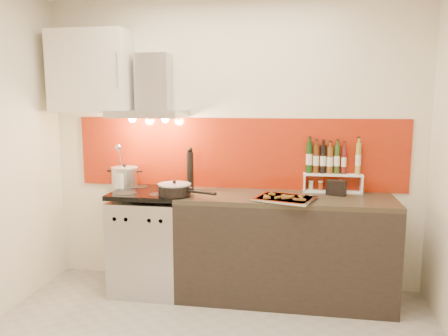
% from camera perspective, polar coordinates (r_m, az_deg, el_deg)
% --- Properties ---
extents(back_wall, '(3.40, 0.02, 2.60)m').
position_cam_1_polar(back_wall, '(3.98, 1.06, 3.10)').
color(back_wall, silver).
rests_on(back_wall, ground).
extents(backsplash, '(3.00, 0.02, 0.64)m').
position_cam_1_polar(backsplash, '(3.97, 1.74, 1.92)').
color(backsplash, '#992508').
rests_on(backsplash, back_wall).
extents(range_stove, '(0.60, 0.60, 0.91)m').
position_cam_1_polar(range_stove, '(4.03, -9.66, -9.45)').
color(range_stove, '#B7B7BA').
rests_on(range_stove, ground).
extents(counter, '(1.80, 0.60, 0.90)m').
position_cam_1_polar(counter, '(3.83, 7.90, -10.26)').
color(counter, black).
rests_on(counter, ground).
extents(range_hood, '(0.62, 0.50, 0.61)m').
position_cam_1_polar(range_hood, '(3.97, -9.46, 9.37)').
color(range_hood, '#B7B7BA').
rests_on(range_hood, back_wall).
extents(upper_cabinet, '(0.70, 0.35, 0.72)m').
position_cam_1_polar(upper_cabinet, '(4.17, -16.92, 11.92)').
color(upper_cabinet, silver).
rests_on(upper_cabinet, back_wall).
extents(stock_pot, '(0.25, 0.25, 0.21)m').
position_cam_1_polar(stock_pot, '(4.13, -12.85, -1.11)').
color(stock_pot, '#B7B7BA').
rests_on(stock_pot, range_stove).
extents(saute_pan, '(0.52, 0.28, 0.13)m').
position_cam_1_polar(saute_pan, '(3.68, -6.39, -2.79)').
color(saute_pan, black).
rests_on(saute_pan, range_stove).
extents(utensil_jar, '(0.09, 0.13, 0.42)m').
position_cam_1_polar(utensil_jar, '(4.04, -13.35, -1.00)').
color(utensil_jar, silver).
rests_on(utensil_jar, range_stove).
extents(pepper_mill, '(0.06, 0.06, 0.39)m').
position_cam_1_polar(pepper_mill, '(3.90, -4.44, -0.19)').
color(pepper_mill, black).
rests_on(pepper_mill, counter).
extents(step_shelf, '(0.51, 0.14, 0.44)m').
position_cam_1_polar(step_shelf, '(3.92, 13.70, -0.18)').
color(step_shelf, white).
rests_on(step_shelf, counter).
extents(caddy_box, '(0.17, 0.12, 0.14)m').
position_cam_1_polar(caddy_box, '(3.81, 14.44, -2.60)').
color(caddy_box, black).
rests_on(caddy_box, counter).
extents(baking_tray, '(0.54, 0.47, 0.03)m').
position_cam_1_polar(baking_tray, '(3.55, 7.95, -3.94)').
color(baking_tray, silver).
rests_on(baking_tray, counter).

